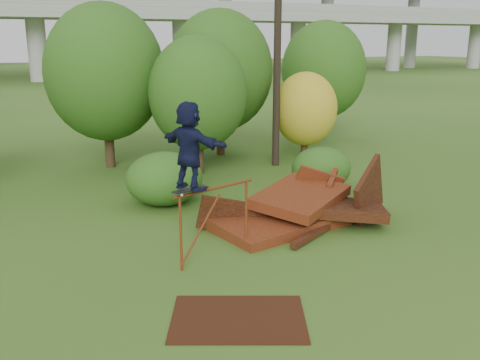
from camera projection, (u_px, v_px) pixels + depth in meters
name	position (u px, v px, depth m)	size (l,w,h in m)	color
ground	(311.00, 266.00, 11.91)	(240.00, 240.00, 0.00)	#2D5116
scrap_pile	(302.00, 209.00, 14.58)	(5.75, 3.49, 2.26)	#3E1D0B
grind_rail	(215.00, 209.00, 12.00)	(2.14, 0.71, 1.72)	maroon
skateboard	(190.00, 190.00, 11.42)	(0.86, 0.45, 0.09)	black
skater	(189.00, 146.00, 11.17)	(1.74, 0.55, 1.87)	#111534
flat_plate	(238.00, 318.00, 9.64)	(2.41, 1.72, 0.03)	#32170A
tree_1	(105.00, 72.00, 20.25)	(4.52, 4.52, 6.29)	black
tree_2	(198.00, 93.00, 19.37)	(3.60, 3.60, 5.07)	black
tree_3	(220.00, 71.00, 22.56)	(4.45, 4.45, 6.17)	black
tree_4	(305.00, 109.00, 22.02)	(2.64, 2.64, 3.64)	black
tree_5	(324.00, 70.00, 26.34)	(4.15, 4.15, 5.83)	black
shrub_left	(164.00, 179.00, 16.17)	(2.35, 2.17, 1.63)	#1E4D14
shrub_right	(321.00, 168.00, 17.89)	(2.03, 1.86, 1.44)	#1E4D14
utility_pole	(278.00, 36.00, 20.19)	(1.40, 0.28, 9.92)	black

